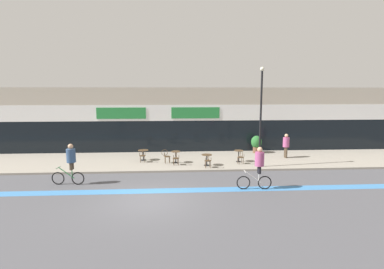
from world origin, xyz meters
The scene contains 18 objects.
ground_plane centered at (0.00, 0.00, 0.00)m, with size 120.00×120.00×0.00m, color #4C4C51.
sidewalk_slab centered at (0.00, 7.25, 0.06)m, with size 40.00×5.50×0.12m, color gray.
storefront_facade centered at (0.00, 11.96, 2.51)m, with size 40.00×4.06×5.03m.
bike_lane_stripe centered at (0.00, 1.25, 0.00)m, with size 36.00×0.70×0.01m, color #3D7AB7.
bistro_table_0 centered at (-0.95, 7.26, 0.62)m, with size 0.71×0.71×0.70m.
bistro_table_1 centered at (1.24, 6.38, 0.66)m, with size 0.61×0.61×0.77m.
bistro_table_2 centered at (3.18, 5.57, 0.62)m, with size 0.67×0.67×0.70m.
bistro_table_3 centered at (5.40, 6.42, 0.66)m, with size 0.61×0.61×0.77m.
cafe_chair_0_near centered at (-0.94, 6.63, 0.64)m, with size 0.43×0.59×0.90m.
cafe_chair_1_near centered at (1.25, 5.75, 0.64)m, with size 0.45×0.60×0.90m.
cafe_chair_1_side centered at (0.61, 6.37, 0.64)m, with size 0.60×0.45×0.90m.
cafe_chair_2_near centered at (3.19, 4.95, 0.64)m, with size 0.42×0.59×0.90m.
cafe_chair_3_near centered at (5.41, 5.80, 0.64)m, with size 0.45×0.60×0.90m.
planter_pot centered at (7.36, 9.21, 0.85)m, with size 0.80×0.80×1.31m.
lamp_post centered at (6.39, 5.06, 3.57)m, with size 0.26×0.26×6.07m.
cyclist_0 centered at (5.20, 1.19, 1.23)m, with size 1.72×0.52×2.11m.
cyclist_1 centered at (-4.16, 2.51, 1.26)m, with size 1.70×0.54×2.13m.
pedestrian_near_end centered at (8.96, 7.42, 1.13)m, with size 0.48×0.48×1.70m.
Camera 1 is at (1.11, -12.73, 4.81)m, focal length 28.00 mm.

